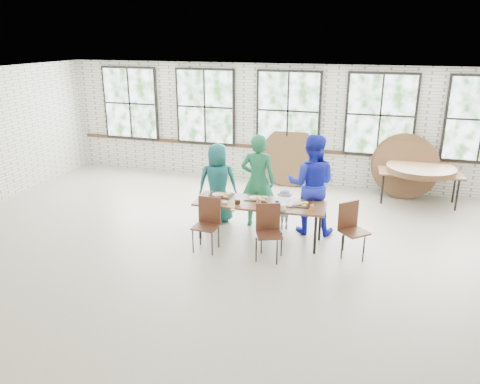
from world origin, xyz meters
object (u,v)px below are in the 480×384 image
object	(u,v)px
dining_table	(260,205)
chair_near_right	(269,227)
chair_near_left	(208,219)
storage_table	(420,174)

from	to	relation	value
dining_table	chair_near_right	size ratio (longest dim) A/B	2.56
dining_table	chair_near_left	size ratio (longest dim) A/B	2.56
dining_table	chair_near_left	xyz separation A→B (m)	(-0.79, -0.64, -0.13)
chair_near_right	storage_table	xyz separation A→B (m)	(2.60, 3.65, 0.13)
dining_table	chair_near_right	distance (m)	0.74
chair_near_left	storage_table	size ratio (longest dim) A/B	0.51
dining_table	storage_table	xyz separation A→B (m)	(2.93, 3.00, -0.00)
chair_near_left	dining_table	bearing A→B (deg)	41.84
dining_table	storage_table	world-z (taller)	same
dining_table	storage_table	distance (m)	4.19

